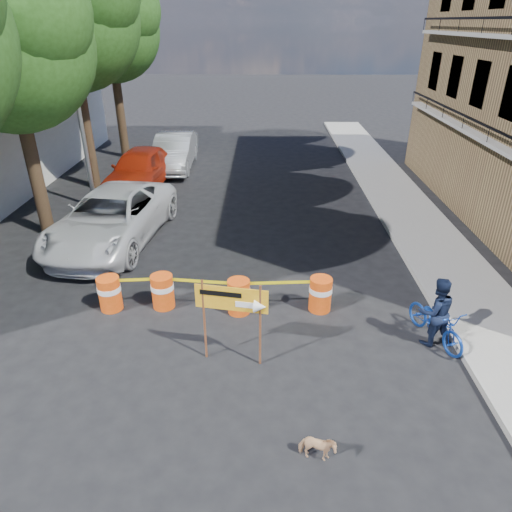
{
  "coord_description": "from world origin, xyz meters",
  "views": [
    {
      "loc": [
        0.65,
        -7.36,
        6.56
      ],
      "look_at": [
        0.49,
        2.83,
        1.3
      ],
      "focal_mm": 32.0,
      "sensor_mm": 36.0,
      "label": 1
    }
  ],
  "objects_px": {
    "barrel_mid_right": "(239,296)",
    "bicycle": "(440,307)",
    "detour_sign": "(241,306)",
    "dog": "(317,448)",
    "barrel_far_right": "(320,293)",
    "sedan_red": "(140,169)",
    "suv_white": "(112,218)",
    "sedan_silver": "(174,152)",
    "pedestrian": "(436,312)",
    "barrel_mid_left": "(163,291)",
    "barrel_far_left": "(110,293)"
  },
  "relations": [
    {
      "from": "barrel_mid_right",
      "to": "bicycle",
      "type": "bearing_deg",
      "value": -13.17
    },
    {
      "from": "detour_sign",
      "to": "dog",
      "type": "distance_m",
      "value": 3.04
    },
    {
      "from": "dog",
      "to": "detour_sign",
      "type": "bearing_deg",
      "value": 38.98
    },
    {
      "from": "barrel_far_right",
      "to": "sedan_red",
      "type": "height_order",
      "value": "sedan_red"
    },
    {
      "from": "suv_white",
      "to": "dog",
      "type": "bearing_deg",
      "value": -47.86
    },
    {
      "from": "bicycle",
      "to": "sedan_silver",
      "type": "bearing_deg",
      "value": 100.59
    },
    {
      "from": "detour_sign",
      "to": "pedestrian",
      "type": "distance_m",
      "value": 4.38
    },
    {
      "from": "pedestrian",
      "to": "dog",
      "type": "xyz_separation_m",
      "value": [
        -2.92,
        -3.2,
        -0.57
      ]
    },
    {
      "from": "barrel_far_right",
      "to": "pedestrian",
      "type": "bearing_deg",
      "value": -28.76
    },
    {
      "from": "barrel_mid_left",
      "to": "sedan_red",
      "type": "relative_size",
      "value": 0.18
    },
    {
      "from": "barrel_far_right",
      "to": "detour_sign",
      "type": "xyz_separation_m",
      "value": [
        -1.89,
        -2.04,
        0.96
      ]
    },
    {
      "from": "dog",
      "to": "pedestrian",
      "type": "bearing_deg",
      "value": -32.19
    },
    {
      "from": "barrel_far_right",
      "to": "detour_sign",
      "type": "height_order",
      "value": "detour_sign"
    },
    {
      "from": "barrel_far_right",
      "to": "sedan_silver",
      "type": "distance_m",
      "value": 13.83
    },
    {
      "from": "barrel_mid_left",
      "to": "bicycle",
      "type": "height_order",
      "value": "bicycle"
    },
    {
      "from": "barrel_far_left",
      "to": "sedan_red",
      "type": "relative_size",
      "value": 0.18
    },
    {
      "from": "pedestrian",
      "to": "sedan_red",
      "type": "xyz_separation_m",
      "value": [
        -9.2,
        10.81,
        0.02
      ]
    },
    {
      "from": "bicycle",
      "to": "barrel_mid_left",
      "type": "bearing_deg",
      "value": 148.16
    },
    {
      "from": "barrel_far_right",
      "to": "bicycle",
      "type": "height_order",
      "value": "bicycle"
    },
    {
      "from": "sedan_red",
      "to": "sedan_silver",
      "type": "relative_size",
      "value": 1.0
    },
    {
      "from": "barrel_far_left",
      "to": "barrel_mid_right",
      "type": "xyz_separation_m",
      "value": [
        3.26,
        -0.09,
        0.0
      ]
    },
    {
      "from": "barrel_mid_left",
      "to": "bicycle",
      "type": "relative_size",
      "value": 0.5
    },
    {
      "from": "barrel_far_left",
      "to": "pedestrian",
      "type": "distance_m",
      "value": 7.81
    },
    {
      "from": "barrel_mid_left",
      "to": "sedan_silver",
      "type": "xyz_separation_m",
      "value": [
        -1.86,
        12.45,
        0.36
      ]
    },
    {
      "from": "sedan_red",
      "to": "barrel_mid_left",
      "type": "bearing_deg",
      "value": -67.2
    },
    {
      "from": "barrel_mid_right",
      "to": "sedan_red",
      "type": "xyz_separation_m",
      "value": [
        -4.77,
        9.64,
        0.39
      ]
    },
    {
      "from": "suv_white",
      "to": "sedan_silver",
      "type": "bearing_deg",
      "value": 93.71
    },
    {
      "from": "detour_sign",
      "to": "pedestrian",
      "type": "relative_size",
      "value": 1.17
    },
    {
      "from": "dog",
      "to": "sedan_red",
      "type": "bearing_deg",
      "value": 34.37
    },
    {
      "from": "dog",
      "to": "barrel_far_left",
      "type": "bearing_deg",
      "value": 57.19
    },
    {
      "from": "dog",
      "to": "bicycle",
      "type": "bearing_deg",
      "value": -32.27
    },
    {
      "from": "barrel_mid_right",
      "to": "barrel_far_left",
      "type": "bearing_deg",
      "value": 178.44
    },
    {
      "from": "dog",
      "to": "suv_white",
      "type": "distance_m",
      "value": 10.3
    },
    {
      "from": "barrel_mid_right",
      "to": "sedan_silver",
      "type": "bearing_deg",
      "value": 106.73
    },
    {
      "from": "barrel_far_right",
      "to": "sedan_silver",
      "type": "relative_size",
      "value": 0.18
    },
    {
      "from": "detour_sign",
      "to": "sedan_silver",
      "type": "bearing_deg",
      "value": 115.11
    },
    {
      "from": "dog",
      "to": "barrel_mid_left",
      "type": "bearing_deg",
      "value": 47.28
    },
    {
      "from": "barrel_far_left",
      "to": "barrel_far_right",
      "type": "relative_size",
      "value": 1.0
    },
    {
      "from": "barrel_far_left",
      "to": "bicycle",
      "type": "xyz_separation_m",
      "value": [
        7.8,
        -1.15,
        0.43
      ]
    },
    {
      "from": "sedan_red",
      "to": "sedan_silver",
      "type": "distance_m",
      "value": 3.18
    },
    {
      "from": "pedestrian",
      "to": "sedan_silver",
      "type": "relative_size",
      "value": 0.33
    },
    {
      "from": "detour_sign",
      "to": "bicycle",
      "type": "bearing_deg",
      "value": 20.74
    },
    {
      "from": "barrel_far_left",
      "to": "suv_white",
      "type": "bearing_deg",
      "value": 105.28
    },
    {
      "from": "sedan_silver",
      "to": "sedan_red",
      "type": "bearing_deg",
      "value": -108.62
    },
    {
      "from": "barrel_far_left",
      "to": "sedan_silver",
      "type": "relative_size",
      "value": 0.18
    },
    {
      "from": "pedestrian",
      "to": "barrel_far_right",
      "type": "bearing_deg",
      "value": -36.76
    },
    {
      "from": "barrel_far_left",
      "to": "detour_sign",
      "type": "xyz_separation_m",
      "value": [
        3.42,
        -1.99,
        0.96
      ]
    },
    {
      "from": "bicycle",
      "to": "suv_white",
      "type": "relative_size",
      "value": 0.3
    },
    {
      "from": "barrel_far_left",
      "to": "pedestrian",
      "type": "relative_size",
      "value": 0.54
    },
    {
      "from": "detour_sign",
      "to": "sedan_red",
      "type": "bearing_deg",
      "value": 123.0
    }
  ]
}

